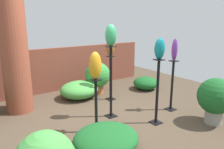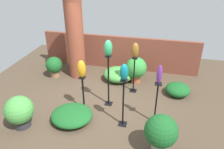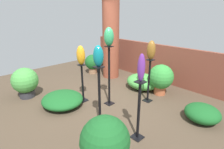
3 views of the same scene
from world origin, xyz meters
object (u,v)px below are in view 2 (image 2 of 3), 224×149
object	(u,v)px
pedestal_teal	(123,105)
potted_plant_front_left	(161,132)
art_vase_violet	(159,75)
pedestal_bronze	(134,76)
pedestal_jade	(108,83)
potted_plant_mid_left	(54,66)
brick_pillar	(75,38)
pedestal_amber	(83,95)
art_vase_bronze	(135,50)
potted_plant_back_center	(136,68)
art_vase_amber	(81,69)
pedestal_violet	(156,105)
potted_plant_mid_right	(19,111)
art_vase_jade	(108,48)
art_vase_teal	(124,72)

from	to	relation	value
pedestal_teal	potted_plant_front_left	distance (m)	1.11
art_vase_violet	pedestal_bronze	bearing A→B (deg)	118.68
pedestal_jade	potted_plant_mid_left	bearing A→B (deg)	152.15
pedestal_jade	pedestal_bronze	bearing A→B (deg)	55.39
brick_pillar	pedestal_amber	xyz separation A→B (m)	(0.87, -1.79, -0.91)
pedestal_jade	potted_plant_front_left	size ratio (longest dim) A/B	1.63
pedestal_jade	art_vase_bronze	size ratio (longest dim) A/B	3.20
potted_plant_front_left	potted_plant_back_center	xyz separation A→B (m)	(-0.88, 2.81, -0.03)
pedestal_jade	art_vase_amber	distance (m)	0.88
art_vase_bronze	potted_plant_back_center	size ratio (longest dim) A/B	0.53
pedestal_jade	art_vase_violet	size ratio (longest dim) A/B	3.14
pedestal_amber	pedestal_violet	bearing A→B (deg)	-3.30
potted_plant_mid_right	pedestal_bronze	bearing A→B (deg)	42.39
pedestal_jade	potted_plant_mid_left	xyz separation A→B (m)	(-2.19, 1.16, -0.28)
art_vase_jade	potted_plant_back_center	bearing A→B (deg)	68.35
art_vase_violet	art_vase_amber	world-z (taller)	art_vase_violet
art_vase_violet	art_vase_jade	xyz separation A→B (m)	(-1.29, 0.49, 0.32)
art_vase_jade	pedestal_bronze	bearing A→B (deg)	55.39
brick_pillar	art_vase_jade	world-z (taller)	brick_pillar
pedestal_bronze	art_vase_bronze	size ratio (longest dim) A/B	2.43
pedestal_bronze	art_vase_amber	world-z (taller)	art_vase_amber
art_vase_bronze	art_vase_jade	size ratio (longest dim) A/B	1.10
brick_pillar	potted_plant_mid_right	size ratio (longest dim) A/B	3.33
brick_pillar	pedestal_bronze	size ratio (longest dim) A/B	2.45
pedestal_amber	potted_plant_back_center	xyz separation A→B (m)	(1.15, 1.79, 0.05)
pedestal_bronze	art_vase_bronze	xyz separation A→B (m)	(0.00, 0.00, 0.83)
art_vase_violet	pedestal_jade	bearing A→B (deg)	159.31
pedestal_jade	art_vase_jade	size ratio (longest dim) A/B	3.51
pedestal_amber	potted_plant_mid_left	distance (m)	2.22
art_vase_bronze	potted_plant_mid_left	world-z (taller)	art_vase_bronze
art_vase_violet	art_vase_jade	distance (m)	1.41
pedestal_bronze	pedestal_teal	distance (m)	1.58
pedestal_amber	art_vase_bronze	distance (m)	1.89
brick_pillar	pedestal_amber	size ratio (longest dim) A/B	2.78
pedestal_violet	art_vase_jade	xyz separation A→B (m)	(-1.29, 0.49, 1.16)
pedestal_bronze	potted_plant_mid_right	distance (m)	3.24
pedestal_bronze	pedestal_teal	world-z (taller)	pedestal_teal
pedestal_jade	art_vase_bronze	xyz separation A→B (m)	(0.57, 0.83, 0.66)
art_vase_bronze	art_vase_amber	bearing A→B (deg)	-133.78
pedestal_jade	art_vase_amber	world-z (taller)	pedestal_jade
art_vase_violet	potted_plant_front_left	world-z (taller)	art_vase_violet
pedestal_teal	pedestal_bronze	bearing A→B (deg)	88.92
pedestal_teal	potted_plant_back_center	distance (m)	2.16
potted_plant_mid_right	potted_plant_front_left	distance (m)	3.26
potted_plant_mid_right	potted_plant_back_center	xyz separation A→B (m)	(2.38, 2.77, 0.05)
art_vase_violet	potted_plant_mid_right	world-z (taller)	art_vase_violet
pedestal_teal	potted_plant_front_left	xyz separation A→B (m)	(0.90, -0.65, -0.06)
pedestal_amber	art_vase_teal	size ratio (longest dim) A/B	2.54
potted_plant_mid_left	pedestal_teal	bearing A→B (deg)	-34.93
art_vase_teal	art_vase_jade	bearing A→B (deg)	125.80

